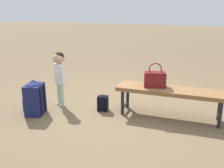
# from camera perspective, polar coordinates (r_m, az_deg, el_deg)

# --- Properties ---
(ground_plane) EXTENTS (40.00, 40.00, 0.00)m
(ground_plane) POSITION_cam_1_polar(r_m,az_deg,el_deg) (4.28, 2.20, -5.40)
(ground_plane) COLOR brown
(ground_plane) RESTS_ON ground
(park_bench) EXTENTS (1.62, 0.47, 0.45)m
(park_bench) POSITION_cam_1_polar(r_m,az_deg,el_deg) (3.91, 12.84, -1.87)
(park_bench) COLOR brown
(park_bench) RESTS_ON ground
(handbag) EXTENTS (0.36, 0.27, 0.37)m
(handbag) POSITION_cam_1_polar(r_m,az_deg,el_deg) (3.92, 9.49, 1.17)
(handbag) COLOR maroon
(handbag) RESTS_ON park_bench
(child_standing) EXTENTS (0.22, 0.18, 0.91)m
(child_standing) POSITION_cam_1_polar(r_m,az_deg,el_deg) (4.32, -11.58, 2.99)
(child_standing) COLOR #B2D8B2
(child_standing) RESTS_ON ground
(backpack_large) EXTENTS (0.34, 0.38, 0.55)m
(backpack_large) POSITION_cam_1_polar(r_m,az_deg,el_deg) (4.15, -16.77, -2.83)
(backpack_large) COLOR #191E4C
(backpack_large) RESTS_ON ground
(backpack_small) EXTENTS (0.19, 0.17, 0.28)m
(backpack_small) POSITION_cam_1_polar(r_m,az_deg,el_deg) (4.14, -2.04, -4.07)
(backpack_small) COLOR black
(backpack_small) RESTS_ON ground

